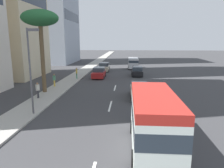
{
  "coord_description": "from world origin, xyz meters",
  "views": [
    {
      "loc": [
        -3.65,
        -1.51,
        5.93
      ],
      "look_at": [
        18.29,
        0.08,
        1.37
      ],
      "focal_mm": 33.62,
      "sensor_mm": 36.0,
      "label": 1
    }
  ],
  "objects": [
    {
      "name": "lane_stripe_mid",
      "position": [
        14.85,
        0.0,
        0.01
      ],
      "size": [
        3.2,
        0.16,
        0.01
      ],
      "primitive_type": "cube",
      "color": "silver",
      "rests_on": "ground_plane"
    },
    {
      "name": "street_lamp",
      "position": [
        12.02,
        5.91,
        4.3
      ],
      "size": [
        0.24,
        0.97,
        6.72
      ],
      "color": "#4C4C51",
      "rests_on": "sidewalk_right"
    },
    {
      "name": "pedestrian_near_lamp",
      "position": [
        22.17,
        7.8,
        1.04
      ],
      "size": [
        0.3,
        0.36,
        1.63
      ],
      "rotation": [
        0.0,
        0.0,
        1.77
      ],
      "color": "gold",
      "rests_on": "sidewalk_right"
    },
    {
      "name": "van_fifth",
      "position": [
        41.6,
        -2.81,
        1.31
      ],
      "size": [
        5.01,
        2.15,
        2.28
      ],
      "color": "silver",
      "rests_on": "ground_plane"
    },
    {
      "name": "pedestrian_mid_block",
      "position": [
        16.6,
        7.59,
        1.03
      ],
      "size": [
        0.39,
        0.36,
        1.61
      ],
      "rotation": [
        0.0,
        0.0,
        5.71
      ],
      "color": "#333338",
      "rests_on": "sidewalk_right"
    },
    {
      "name": "car_lead",
      "position": [
        17.92,
        -2.86,
        0.76
      ],
      "size": [
        4.48,
        1.94,
        1.61
      ],
      "color": "beige",
      "rests_on": "ground_plane"
    },
    {
      "name": "palm_tree",
      "position": [
        19.21,
        7.93,
        8.1
      ],
      "size": [
        3.96,
        3.96,
        9.07
      ],
      "color": "brown",
      "rests_on": "sidewalk_right"
    },
    {
      "name": "ground_plane",
      "position": [
        31.5,
        0.0,
        0.0
      ],
      "size": [
        198.0,
        198.0,
        0.0
      ],
      "primitive_type": "plane",
      "color": "#38383A"
    },
    {
      "name": "minibus_fourth",
      "position": [
        7.32,
        -2.98,
        1.72
      ],
      "size": [
        6.5,
        2.41,
        3.14
      ],
      "color": "silver",
      "rests_on": "ground_plane"
    },
    {
      "name": "pedestrian_by_tree",
      "position": [
        27.86,
        6.25,
        1.09
      ],
      "size": [
        0.37,
        0.3,
        1.7
      ],
      "rotation": [
        0.0,
        0.0,
        0.26
      ],
      "color": "#4C8C66",
      "rests_on": "sidewalk_right"
    },
    {
      "name": "car_second",
      "position": [
        32.29,
        -3.24,
        0.76
      ],
      "size": [
        4.41,
        1.84,
        1.61
      ],
      "color": "black",
      "rests_on": "ground_plane"
    },
    {
      "name": "sidewalk_right",
      "position": [
        31.5,
        7.0,
        0.07
      ],
      "size": [
        162.0,
        2.74,
        0.15
      ],
      "primitive_type": "cube",
      "color": "#9E9B93",
      "rests_on": "ground_plane"
    },
    {
      "name": "car_sixth",
      "position": [
        37.27,
        3.0,
        0.79
      ],
      "size": [
        4.25,
        1.95,
        1.68
      ],
      "rotation": [
        0.0,
        0.0,
        3.14
      ],
      "color": "beige",
      "rests_on": "ground_plane"
    },
    {
      "name": "lane_stripe_far",
      "position": [
        22.5,
        0.0,
        0.01
      ],
      "size": [
        3.2,
        0.16,
        0.01
      ],
      "primitive_type": "cube",
      "color": "silver",
      "rests_on": "ground_plane"
    },
    {
      "name": "car_third",
      "position": [
        29.8,
        3.05,
        0.8
      ],
      "size": [
        4.29,
        1.94,
        1.69
      ],
      "rotation": [
        0.0,
        0.0,
        3.14
      ],
      "color": "#A51E1E",
      "rests_on": "ground_plane"
    }
  ]
}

